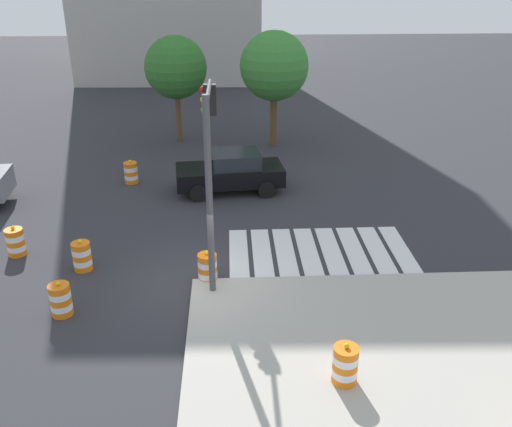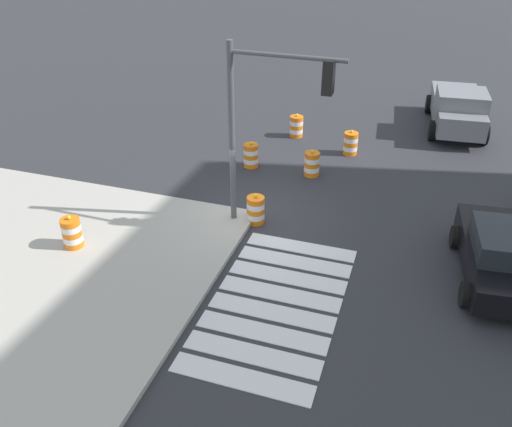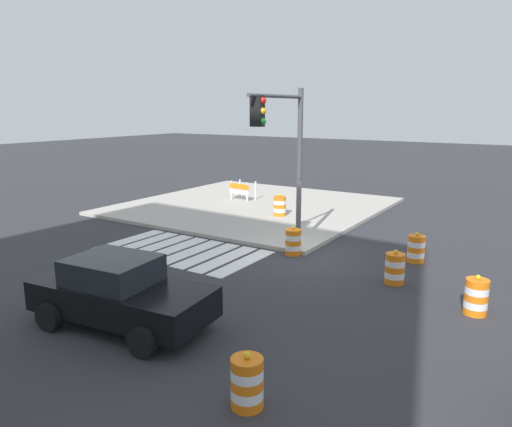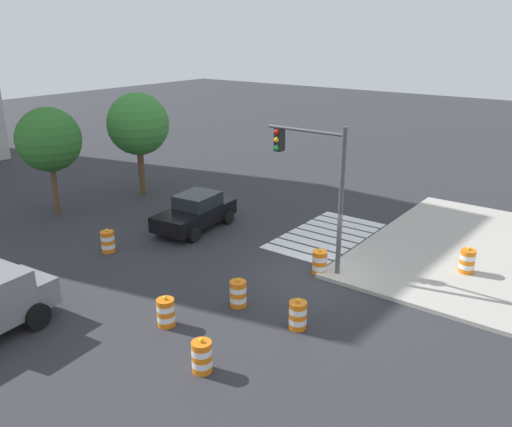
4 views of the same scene
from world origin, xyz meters
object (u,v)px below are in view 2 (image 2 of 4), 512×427
Objects in this scene: traffic_barrel_crosswalk_end at (256,210)px; traffic_barrel_median_near at (296,126)px; traffic_barrel_near_corner at (312,164)px; sports_car at (502,254)px; traffic_barrel_lane_center at (251,155)px; traffic_barrel_on_sidewalk at (72,233)px; pickup_truck at (458,109)px; traffic_light_pole at (270,107)px; traffic_barrel_far_curb at (351,143)px.

traffic_barrel_crosswalk_end and traffic_barrel_median_near have the same top height.
traffic_barrel_near_corner is 3.71m from traffic_barrel_median_near.
sports_car reaches higher than traffic_barrel_lane_center.
traffic_barrel_crosswalk_end is 4.08m from traffic_barrel_lane_center.
traffic_barrel_near_corner is at bearing 90.11° from traffic_barrel_lane_center.
traffic_barrel_lane_center is 7.59m from traffic_barrel_on_sidewalk.
pickup_truck is at bearing 141.80° from traffic_barrel_on_sidewalk.
traffic_light_pole reaches higher than traffic_barrel_median_near.
traffic_light_pole reaches higher than traffic_barrel_crosswalk_end.
sports_car is 4.38× the size of traffic_barrel_median_near.
traffic_barrel_crosswalk_end is at bearing -108.23° from traffic_light_pole.
traffic_barrel_crosswalk_end is 1.00× the size of traffic_barrel_on_sidewalk.
traffic_barrel_near_corner is (-4.56, -6.16, -0.36)m from sports_car.
traffic_barrel_median_near is at bearing -136.23° from sports_car.
traffic_barrel_crosswalk_end is at bearing 20.85° from traffic_barrel_lane_center.
traffic_barrel_far_curb is (-6.89, -5.13, -0.36)m from sports_car.
traffic_barrel_near_corner is at bearing -126.51° from sports_car.
traffic_barrel_crosswalk_end is 7.24m from traffic_barrel_median_near.
traffic_barrel_on_sidewalk is (6.94, -5.44, 0.15)m from traffic_barrel_near_corner.
pickup_truck is at bearing 141.69° from traffic_barrel_near_corner.
traffic_barrel_lane_center is (6.30, -7.33, -0.52)m from pickup_truck.
traffic_light_pole is (3.97, -0.45, 3.46)m from traffic_barrel_near_corner.
traffic_barrel_median_near is at bearing -65.86° from pickup_truck.
pickup_truck is at bearing -173.73° from sports_car.
pickup_truck is 5.20× the size of traffic_barrel_lane_center.
traffic_barrel_near_corner is 5.28m from traffic_light_pole.
pickup_truck is 5.20× the size of traffic_barrel_far_curb.
sports_car is 4.38× the size of traffic_barrel_near_corner.
traffic_barrel_lane_center is 0.19× the size of traffic_light_pole.
pickup_truck is 5.20× the size of traffic_barrel_on_sidewalk.
sports_car is at bearing 101.56° from traffic_barrel_on_sidewalk.
pickup_truck is 9.68m from traffic_barrel_lane_center.
traffic_barrel_on_sidewalk is at bearing -34.95° from traffic_barrel_far_curb.
traffic_barrel_median_near is 1.00× the size of traffic_barrel_far_curb.
sports_car is at bearing 53.49° from traffic_barrel_near_corner.
traffic_light_pole is at bearing 71.77° from traffic_barrel_crosswalk_end.
traffic_barrel_crosswalk_end is (-0.75, -7.07, -0.36)m from sports_car.
sports_car is at bearing 84.86° from traffic_light_pole.
traffic_light_pole reaches higher than traffic_barrel_near_corner.
pickup_truck is 5.20× the size of traffic_barrel_crosswalk_end.
traffic_barrel_far_curb is 1.00× the size of traffic_barrel_lane_center.
traffic_barrel_crosswalk_end and traffic_barrel_far_curb have the same top height.
traffic_barrel_median_near is (2.89, -6.44, -0.52)m from pickup_truck.
pickup_truck is 11.71m from traffic_barrel_crosswalk_end.
pickup_truck is 5.20× the size of traffic_barrel_median_near.
sports_car is 11.85m from traffic_barrel_on_sidewalk.
traffic_barrel_near_corner is 1.00× the size of traffic_barrel_far_curb.
traffic_barrel_near_corner is 3.92m from traffic_barrel_crosswalk_end.
traffic_barrel_far_curb is (3.97, -3.94, -0.52)m from pickup_truck.
pickup_truck reaches higher than sports_car.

